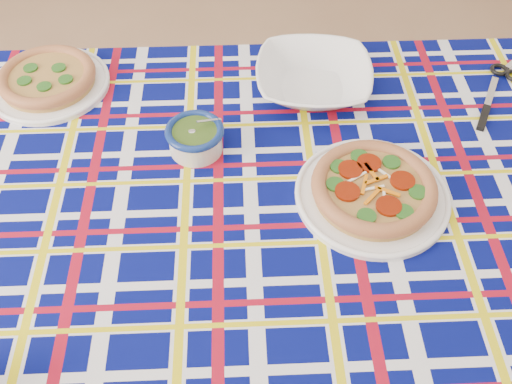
{
  "coord_description": "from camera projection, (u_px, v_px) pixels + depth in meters",
  "views": [
    {
      "loc": [
        0.35,
        -0.8,
        1.59
      ],
      "look_at": [
        0.44,
        -0.1,
        0.75
      ],
      "focal_mm": 40.0,
      "sensor_mm": 36.0,
      "label": 1
    }
  ],
  "objects": [
    {
      "name": "serving_bowl",
      "position": [
        313.0,
        79.0,
        1.3
      ],
      "size": [
        0.3,
        0.3,
        0.06
      ],
      "primitive_type": "imported",
      "rotation": [
        0.0,
        0.0,
        -0.17
      ],
      "color": "white",
      "rests_on": "tablecloth"
    },
    {
      "name": "pesto_bowl",
      "position": [
        195.0,
        137.0,
        1.17
      ],
      "size": [
        0.14,
        0.14,
        0.07
      ],
      "primitive_type": null,
      "rotation": [
        0.0,
        0.0,
        -0.19
      ],
      "color": "#263F11",
      "rests_on": "tablecloth"
    },
    {
      "name": "table_knife",
      "position": [
        491.0,
        93.0,
        1.31
      ],
      "size": [
        0.13,
        0.19,
        0.01
      ],
      "primitive_type": null,
      "rotation": [
        0.0,
        0.0,
        1.01
      ],
      "color": "silver",
      "rests_on": "tablecloth"
    },
    {
      "name": "dining_table",
      "position": [
        281.0,
        217.0,
        1.17
      ],
      "size": [
        1.62,
        1.1,
        0.73
      ],
      "rotation": [
        0.0,
        0.0,
        -0.08
      ],
      "color": "brown",
      "rests_on": "floor"
    },
    {
      "name": "second_focaccia_plate",
      "position": [
        47.0,
        78.0,
        1.31
      ],
      "size": [
        0.29,
        0.29,
        0.05
      ],
      "primitive_type": null,
      "rotation": [
        0.0,
        0.0,
        0.03
      ],
      "color": "#B1803E",
      "rests_on": "tablecloth"
    },
    {
      "name": "floor",
      "position": [
        105.0,
        343.0,
        1.7
      ],
      "size": [
        4.0,
        4.0,
        0.0
      ],
      "primitive_type": "plane",
      "color": "#8F6849",
      "rests_on": "ground"
    },
    {
      "name": "tablecloth",
      "position": [
        282.0,
        210.0,
        1.16
      ],
      "size": [
        1.66,
        1.13,
        0.1
      ],
      "primitive_type": null,
      "rotation": [
        0.0,
        0.0,
        -0.08
      ],
      "color": "#040A55",
      "rests_on": "dining_table"
    },
    {
      "name": "main_focaccia_plate",
      "position": [
        374.0,
        188.0,
        1.09
      ],
      "size": [
        0.33,
        0.33,
        0.06
      ],
      "primitive_type": null,
      "rotation": [
        0.0,
        0.0,
        -0.06
      ],
      "color": "#B1803E",
      "rests_on": "tablecloth"
    }
  ]
}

